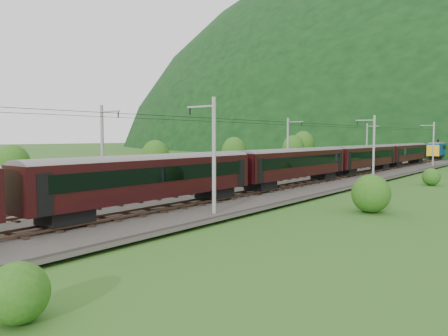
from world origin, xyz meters
The scene contains 14 objects.
ground centered at (0.00, 0.00, 0.00)m, with size 600.00×600.00×0.00m, color #2A5A1C.
railbed centered at (0.00, 10.00, 0.15)m, with size 14.00×220.00×0.30m, color #38332D.
track_left centered at (-2.40, 10.00, 0.37)m, with size 2.40×220.00×0.27m.
track_right centered at (2.40, 10.00, 0.37)m, with size 2.40×220.00×0.27m.
catenary_left centered at (-6.12, 32.00, 4.50)m, with size 2.54×192.28×8.00m.
catenary_right centered at (6.12, 32.00, 4.50)m, with size 2.54×192.28×8.00m.
overhead_wires centered at (0.00, 10.00, 7.10)m, with size 4.83×198.00×0.03m.
mountain_ridge centered at (-120.00, 300.00, 0.00)m, with size 336.00×280.00×132.00m, color black.
train centered at (2.40, 18.22, 3.23)m, with size 2.68×150.61×4.65m.
hazard_post_near centered at (-0.03, 27.94, 1.02)m, with size 0.15×0.15×1.45m, color red.
hazard_post_far centered at (0.30, 34.53, 1.09)m, with size 0.17×0.17×1.58m, color red.
signal centered at (-4.59, 67.12, 1.64)m, with size 0.25×0.25×2.29m.
vegetation_left centered at (-13.96, 22.76, 2.51)m, with size 12.81×148.21×6.83m.
vegetation_right centered at (13.56, 3.96, 1.05)m, with size 4.00×101.68×2.55m.
Camera 1 is at (25.12, -23.20, 5.59)m, focal length 35.00 mm.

